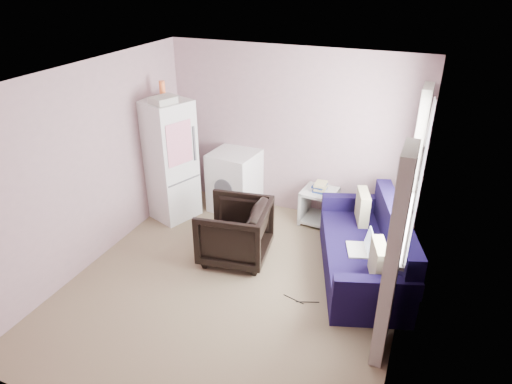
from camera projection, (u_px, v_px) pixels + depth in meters
room at (233, 194)px, 4.94m from camera, size 3.84×4.24×2.54m
armchair at (235, 229)px, 5.86m from camera, size 0.90×0.95×0.86m
fridge at (169, 160)px, 6.66m from camera, size 0.79×0.79×2.04m
washing_machine at (235, 180)px, 7.04m from camera, size 0.72×0.72×0.94m
side_table at (319, 204)px, 6.72m from camera, size 0.51×0.51×0.65m
sofa at (368, 253)px, 5.57m from camera, size 1.47×2.16×0.88m
window_dressing at (406, 207)px, 4.98m from camera, size 0.17×2.62×2.18m
floor_cables at (301, 301)px, 5.26m from camera, size 0.43×0.11×0.01m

